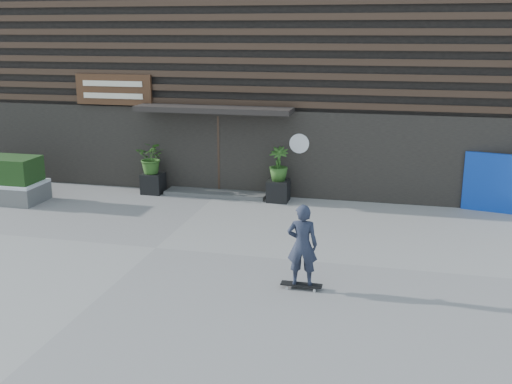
% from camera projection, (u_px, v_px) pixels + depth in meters
% --- Properties ---
extents(ground, '(80.00, 80.00, 0.00)m').
position_uv_depth(ground, '(156.00, 248.00, 13.48)').
color(ground, gray).
rests_on(ground, ground).
extents(entrance_step, '(3.00, 0.80, 0.12)m').
position_uv_depth(entrance_step, '(216.00, 193.00, 17.78)').
color(entrance_step, '#454543').
rests_on(entrance_step, ground).
extents(planter_pot_left, '(0.60, 0.60, 0.60)m').
position_uv_depth(planter_pot_left, '(153.00, 183.00, 17.96)').
color(planter_pot_left, black).
rests_on(planter_pot_left, ground).
extents(bamboo_left, '(0.86, 0.75, 0.96)m').
position_uv_depth(bamboo_left, '(152.00, 158.00, 17.76)').
color(bamboo_left, '#2D591E').
rests_on(bamboo_left, planter_pot_left).
extents(planter_pot_right, '(0.60, 0.60, 0.60)m').
position_uv_depth(planter_pot_right, '(278.00, 191.00, 17.11)').
color(planter_pot_right, black).
rests_on(planter_pot_right, ground).
extents(bamboo_right, '(0.54, 0.54, 0.96)m').
position_uv_depth(bamboo_right, '(279.00, 164.00, 16.90)').
color(bamboo_right, '#2D591E').
rests_on(bamboo_right, planter_pot_right).
extents(blue_tarp, '(1.68, 0.46, 1.58)m').
position_uv_depth(blue_tarp, '(497.00, 183.00, 15.95)').
color(blue_tarp, '#0C319E').
rests_on(blue_tarp, ground).
extents(building, '(18.00, 11.00, 8.00)m').
position_uv_depth(building, '(258.00, 51.00, 21.80)').
color(building, black).
rests_on(building, ground).
extents(skateboarder, '(0.78, 0.41, 1.65)m').
position_uv_depth(skateboarder, '(302.00, 245.00, 11.12)').
color(skateboarder, black).
rests_on(skateboarder, ground).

